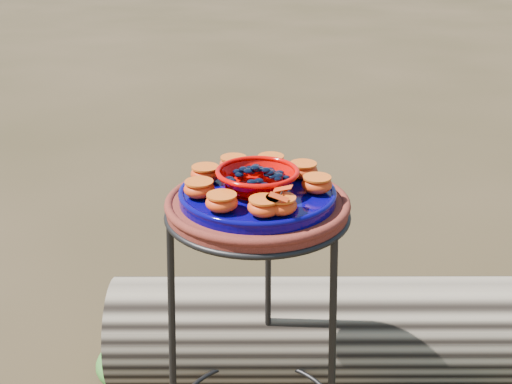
# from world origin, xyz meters

# --- Properties ---
(plant_stand) EXTENTS (0.44, 0.44, 0.70)m
(plant_stand) POSITION_xyz_m (0.00, 0.00, 0.35)
(plant_stand) COLOR black
(plant_stand) RESTS_ON ground
(terracotta_saucer) EXTENTS (0.39, 0.39, 0.03)m
(terracotta_saucer) POSITION_xyz_m (0.00, 0.00, 0.72)
(terracotta_saucer) COLOR #3D160D
(terracotta_saucer) RESTS_ON plant_stand
(cobalt_plate) EXTENTS (0.34, 0.34, 0.02)m
(cobalt_plate) POSITION_xyz_m (0.00, 0.00, 0.74)
(cobalt_plate) COLOR #00003B
(cobalt_plate) RESTS_ON terracotta_saucer
(red_bowl) EXTENTS (0.17, 0.17, 0.05)m
(red_bowl) POSITION_xyz_m (0.00, 0.00, 0.78)
(red_bowl) COLOR #C10200
(red_bowl) RESTS_ON cobalt_plate
(glass_gems) EXTENTS (0.13, 0.13, 0.02)m
(glass_gems) POSITION_xyz_m (0.00, 0.00, 0.81)
(glass_gems) COLOR black
(glass_gems) RESTS_ON red_bowl
(orange_half_0) EXTENTS (0.07, 0.07, 0.04)m
(orange_half_0) POSITION_xyz_m (0.06, -0.11, 0.77)
(orange_half_0) COLOR #B4470E
(orange_half_0) RESTS_ON cobalt_plate
(orange_half_1) EXTENTS (0.07, 0.07, 0.04)m
(orange_half_1) POSITION_xyz_m (0.13, 0.01, 0.77)
(orange_half_1) COLOR #B4470E
(orange_half_1) RESTS_ON cobalt_plate
(orange_half_2) EXTENTS (0.07, 0.07, 0.04)m
(orange_half_2) POSITION_xyz_m (0.09, 0.09, 0.77)
(orange_half_2) COLOR #B4470E
(orange_half_2) RESTS_ON cobalt_plate
(orange_half_3) EXTENTS (0.07, 0.07, 0.04)m
(orange_half_3) POSITION_xyz_m (0.01, 0.13, 0.77)
(orange_half_3) COLOR #B4470E
(orange_half_3) RESTS_ON cobalt_plate
(orange_half_4) EXTENTS (0.07, 0.07, 0.04)m
(orange_half_4) POSITION_xyz_m (-0.07, 0.10, 0.77)
(orange_half_4) COLOR #B4470E
(orange_half_4) RESTS_ON cobalt_plate
(orange_half_5) EXTENTS (0.07, 0.07, 0.04)m
(orange_half_5) POSITION_xyz_m (-0.12, 0.04, 0.77)
(orange_half_5) COLOR #B4470E
(orange_half_5) RESTS_ON cobalt_plate
(orange_half_6) EXTENTS (0.07, 0.07, 0.04)m
(orange_half_6) POSITION_xyz_m (-0.12, -0.05, 0.77)
(orange_half_6) COLOR #B4470E
(orange_half_6) RESTS_ON cobalt_plate
(orange_half_7) EXTENTS (0.07, 0.07, 0.04)m
(orange_half_7) POSITION_xyz_m (-0.06, -0.11, 0.77)
(orange_half_7) COLOR #B4470E
(orange_half_7) RESTS_ON cobalt_plate
(orange_half_8) EXTENTS (0.07, 0.07, 0.04)m
(orange_half_8) POSITION_xyz_m (0.03, -0.12, 0.77)
(orange_half_8) COLOR #B4470E
(orange_half_8) RESTS_ON cobalt_plate
(butterfly) EXTENTS (0.08, 0.06, 0.01)m
(butterfly) POSITION_xyz_m (0.06, -0.11, 0.80)
(butterfly) COLOR red
(butterfly) RESTS_ON orange_half_0
(driftwood_log) EXTENTS (1.79, 0.70, 0.33)m
(driftwood_log) POSITION_xyz_m (0.40, 0.38, 0.16)
(driftwood_log) COLOR black
(driftwood_log) RESTS_ON ground
(foliage_left) EXTENTS (0.24, 0.24, 0.12)m
(foliage_left) POSITION_xyz_m (-0.41, 0.27, 0.06)
(foliage_left) COLOR #1F621A
(foliage_left) RESTS_ON ground
(foliage_back) EXTENTS (0.35, 0.35, 0.18)m
(foliage_back) POSITION_xyz_m (-0.18, 0.50, 0.09)
(foliage_back) COLOR #1F621A
(foliage_back) RESTS_ON ground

